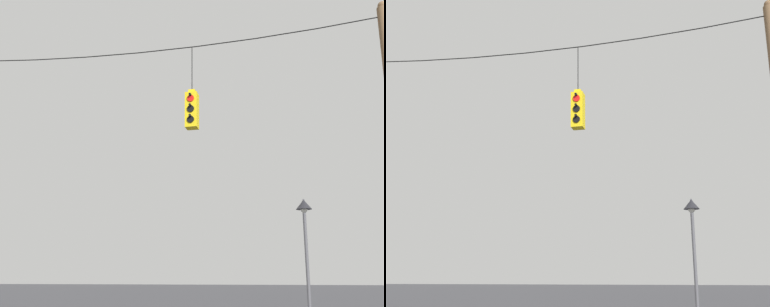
{
  "view_description": "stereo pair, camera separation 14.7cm",
  "coord_description": "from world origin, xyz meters",
  "views": [
    {
      "loc": [
        3.71,
        -12.53,
        1.51
      ],
      "look_at": [
        0.77,
        -0.0,
        4.85
      ],
      "focal_mm": 45.0,
      "sensor_mm": 36.0,
      "label": 1
    },
    {
      "loc": [
        3.85,
        -12.5,
        1.51
      ],
      "look_at": [
        0.77,
        -0.0,
        4.85
      ],
      "focal_mm": 45.0,
      "sensor_mm": 36.0,
      "label": 2
    }
  ],
  "objects": [
    {
      "name": "traffic_light_over_intersection",
      "position": [
        0.77,
        -0.01,
        6.12
      ],
      "size": [
        0.34,
        0.46,
        2.5
      ],
      "color": "yellow"
    },
    {
      "name": "span_wire",
      "position": [
        0.0,
        -0.0,
        8.18
      ],
      "size": [
        12.21,
        0.03,
        0.33
      ],
      "color": "black"
    },
    {
      "name": "street_lamp",
      "position": [
        3.7,
        4.94,
        3.37
      ],
      "size": [
        0.56,
        0.95,
        4.23
      ],
      "color": "#515156",
      "rests_on": "ground_plane"
    }
  ]
}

